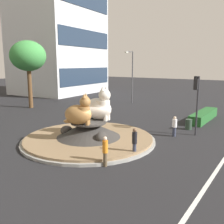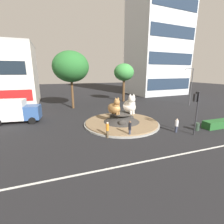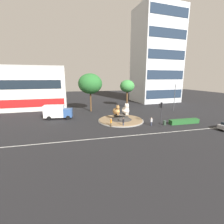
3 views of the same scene
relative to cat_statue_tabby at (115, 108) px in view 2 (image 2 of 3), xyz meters
name	(u,v)px [view 2 (image 2 of 3)]	position (x,y,z in m)	size (l,w,h in m)	color
ground_plane	(121,124)	(0.98, 0.04, -2.26)	(160.00, 160.00, 0.00)	black
lane_centreline	(164,158)	(0.98, -8.94, -2.25)	(112.00, 0.20, 0.01)	silver
roundabout_island	(121,120)	(0.98, 0.05, -1.75)	(9.73, 9.73, 1.46)	gray
cat_statue_tabby	(115,108)	(0.00, 0.00, 0.00)	(1.89, 2.49, 2.18)	#9E703D
cat_statue_white	(130,106)	(2.03, -0.15, 0.14)	(1.63, 2.63, 2.57)	silver
traffic_light_mast	(196,104)	(6.92, -5.88, 1.17)	(0.77, 0.48, 4.67)	#2D2D33
office_tower	(158,36)	(22.53, 25.23, 14.58)	(16.78, 13.93, 33.68)	silver
broadleaf_tree_behind_island	(71,67)	(-4.09, 11.69, 5.27)	(6.38, 6.38, 10.26)	brown
second_tree_near_tower	(124,73)	(7.72, 15.42, 4.26)	(4.46, 4.46, 8.49)	brown
streetlight_arm	(191,85)	(18.18, 6.48, 1.98)	(2.03, 0.24, 7.33)	#4C4C51
pedestrian_black_shirt	(130,128)	(0.15, -4.28, -1.29)	(0.31, 0.31, 1.78)	#33384C
pedestrian_orange_shirt	(107,129)	(-2.10, -3.71, -1.33)	(0.30, 0.30, 1.72)	brown
pedestrian_white_shirt	(177,125)	(5.71, -4.70, -1.42)	(0.37, 0.37, 1.59)	#33384C
delivery_box_truck	(13,111)	(-12.35, 5.10, -0.60)	(6.30, 2.98, 3.14)	#335693
litter_bin	(197,127)	(8.43, -4.95, -1.81)	(0.56, 0.56, 0.90)	#2D4233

